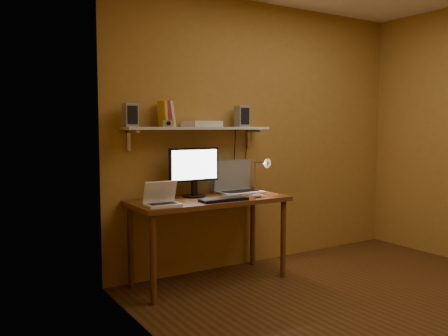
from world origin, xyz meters
TOP-DOWN VIEW (x-y plane):
  - room at (0.00, 0.00)m, footprint 3.44×3.24m
  - desk at (-0.83, 1.28)m, footprint 1.40×0.60m
  - wall_shelf at (-0.83, 1.47)m, footprint 1.40×0.25m
  - monitor at (-0.90, 1.43)m, footprint 0.49×0.21m
  - laptop at (-0.43, 1.45)m, footprint 0.42×0.31m
  - netbook at (-1.35, 1.15)m, footprint 0.28×0.20m
  - keyboard at (-0.80, 1.09)m, footprint 0.43×0.15m
  - mouse at (-0.44, 1.10)m, footprint 0.11×0.08m
  - desk_lamp at (-0.17, 1.41)m, footprint 0.09×0.23m
  - speaker_left at (-1.47, 1.47)m, footprint 0.11×0.11m
  - speaker_right at (-0.36, 1.46)m, footprint 0.12×0.12m
  - books at (-1.15, 1.48)m, footprint 0.12×0.15m
  - shelf_camera at (-1.16, 1.41)m, footprint 0.10×0.05m
  - router at (-0.79, 1.47)m, footprint 0.35×0.26m

SIDE VIEW (x-z plane):
  - desk at x=-0.83m, z-range 0.29..1.04m
  - keyboard at x=-0.80m, z-range 0.75..0.77m
  - mouse at x=-0.44m, z-range 0.75..0.79m
  - netbook at x=-1.35m, z-range 0.71..0.90m
  - laptop at x=-0.43m, z-range 0.68..0.98m
  - desk_lamp at x=-0.17m, z-range 0.77..1.15m
  - monitor at x=-0.90m, z-range 0.78..1.22m
  - room at x=0.00m, z-range -0.02..2.62m
  - wall_shelf at x=-0.83m, z-range 1.26..1.46m
  - router at x=-0.79m, z-range 1.38..1.43m
  - shelf_camera at x=-1.16m, z-range 1.38..1.43m
  - speaker_left at x=-1.47m, z-range 1.38..1.57m
  - speaker_right at x=-0.36m, z-range 1.38..1.57m
  - books at x=-1.15m, z-range 1.37..1.60m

